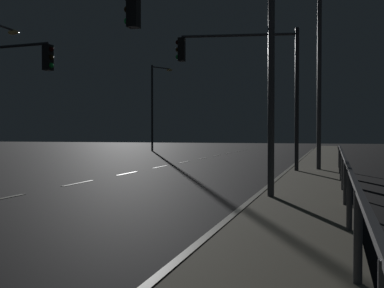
% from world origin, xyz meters
% --- Properties ---
extents(ground_plane, '(112.00, 112.00, 0.00)m').
position_xyz_m(ground_plane, '(0.00, 17.50, 0.00)').
color(ground_plane, black).
rests_on(ground_plane, ground).
extents(sidewalk_right, '(2.10, 77.00, 0.14)m').
position_xyz_m(sidewalk_right, '(7.39, 17.50, 0.07)').
color(sidewalk_right, gray).
rests_on(sidewalk_right, ground).
extents(lane_markings_center, '(0.14, 50.00, 0.01)m').
position_xyz_m(lane_markings_center, '(0.00, 21.00, 0.01)').
color(lane_markings_center, silver).
rests_on(lane_markings_center, ground).
extents(lane_edge_line, '(0.14, 53.00, 0.01)m').
position_xyz_m(lane_edge_line, '(6.09, 22.50, 0.01)').
color(lane_edge_line, silver).
rests_on(lane_edge_line, ground).
extents(traffic_light_mid_left, '(3.85, 0.35, 5.47)m').
position_xyz_m(traffic_light_mid_left, '(4.99, 10.33, 3.99)').
color(traffic_light_mid_left, '#4C4C51').
rests_on(traffic_light_mid_left, sidewalk_right).
extents(traffic_light_overhead_east, '(4.93, 0.96, 5.70)m').
position_xyz_m(traffic_light_overhead_east, '(4.55, 18.31, 4.20)').
color(traffic_light_overhead_east, '#38383D').
rests_on(traffic_light_overhead_east, sidewalk_right).
extents(street_lamp_across_street, '(1.68, 0.37, 8.23)m').
position_xyz_m(street_lamp_across_street, '(7.68, 19.62, 4.99)').
color(street_lamp_across_street, '#4C4C51').
rests_on(street_lamp_across_street, sidewalk_right).
extents(street_lamp_far_end, '(1.37, 2.14, 7.64)m').
position_xyz_m(street_lamp_far_end, '(-7.32, 40.29, 4.61)').
color(street_lamp_far_end, '#2D3033').
rests_on(street_lamp_far_end, ground).
extents(street_lamp_mid_block, '(0.56, 1.65, 6.73)m').
position_xyz_m(street_lamp_mid_block, '(-6.76, 17.99, 4.06)').
color(street_lamp_mid_block, '#4C4C51').
rests_on(street_lamp_mid_block, ground).
extents(barrier_fence, '(0.09, 22.87, 0.98)m').
position_xyz_m(barrier_fence, '(8.29, 9.39, 0.87)').
color(barrier_fence, '#59595E').
rests_on(barrier_fence, sidewalk_right).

